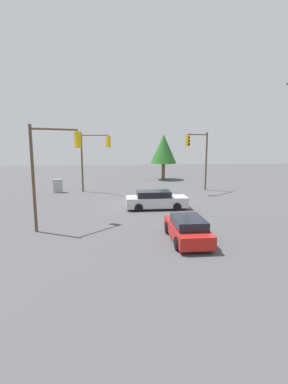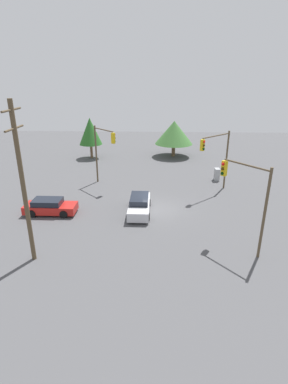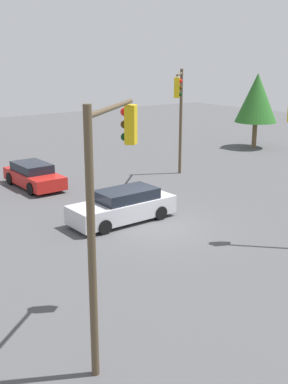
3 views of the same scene
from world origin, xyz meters
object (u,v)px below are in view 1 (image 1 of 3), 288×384
(traffic_signal_main, at_px, (92,152))
(electrical_cabinet, at_px, (58,186))
(traffic_signal_cross, at_px, (199,151))
(sedan_red, at_px, (188,229))
(sedan_silver, at_px, (156,200))
(traffic_signal_aux, at_px, (52,159))

(traffic_signal_main, relative_size, electrical_cabinet, 4.39)
(traffic_signal_main, xyz_separation_m, electrical_cabinet, (-3.69, 0.93, -3.51))
(traffic_signal_cross, bearing_deg, sedan_red, 32.43)
(traffic_signal_main, height_order, electrical_cabinet, traffic_signal_main)
(traffic_signal_cross, relative_size, electrical_cabinet, 4.45)
(sedan_silver, relative_size, traffic_signal_aux, 0.76)
(sedan_red, bearing_deg, traffic_signal_cross, 71.81)
(traffic_signal_cross, bearing_deg, electrical_cabinet, -43.35)
(traffic_signal_aux, bearing_deg, electrical_cabinet, 55.26)
(traffic_signal_aux, bearing_deg, traffic_signal_main, 38.03)
(sedan_red, bearing_deg, traffic_signal_aux, 155.55)
(sedan_silver, xyz_separation_m, electrical_cabinet, (-9.03, 8.37, 0.00))
(traffic_signal_main, relative_size, traffic_signal_cross, 0.99)
(sedan_silver, height_order, traffic_signal_cross, traffic_signal_cross)
(traffic_signal_aux, distance_m, electrical_cabinet, 13.27)
(traffic_signal_main, xyz_separation_m, traffic_signal_cross, (10.91, -0.08, 0.01))
(electrical_cabinet, bearing_deg, traffic_signal_cross, -3.96)
(sedan_red, height_order, traffic_signal_aux, traffic_signal_aux)
(sedan_silver, bearing_deg, traffic_signal_main, -144.28)
(traffic_signal_cross, relative_size, traffic_signal_aux, 0.98)
(traffic_signal_aux, xyz_separation_m, electrical_cabinet, (-2.02, 12.62, -3.60))
(sedan_silver, xyz_separation_m, traffic_signal_cross, (5.56, 7.36, 3.52))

